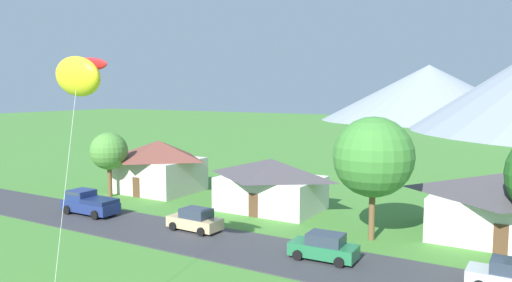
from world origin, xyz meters
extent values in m
cube|color=#38383D|center=(0.00, 29.50, 0.04)|extent=(160.00, 6.47, 0.08)
cone|color=gray|center=(-22.56, 179.14, 9.65)|extent=(73.34, 73.34, 19.30)
cube|color=silver|center=(-7.83, 39.88, 1.48)|extent=(8.57, 6.12, 2.95)
pyramid|color=#474247|center=(-7.83, 39.88, 3.76)|extent=(9.26, 6.61, 1.62)
cube|color=brown|center=(-7.83, 36.80, 1.00)|extent=(0.90, 0.06, 2.00)
cube|color=silver|center=(10.80, 40.78, 1.56)|extent=(9.73, 7.48, 3.12)
pyramid|color=#474247|center=(10.80, 40.78, 3.98)|extent=(10.51, 8.07, 1.72)
cube|color=brown|center=(10.80, 37.03, 1.00)|extent=(0.90, 0.06, 2.00)
cube|color=beige|center=(-21.78, 40.77, 1.74)|extent=(7.78, 6.76, 3.47)
pyramid|color=brown|center=(-21.78, 40.77, 4.43)|extent=(8.40, 7.30, 1.91)
cube|color=brown|center=(-21.78, 37.37, 1.00)|extent=(0.90, 0.06, 2.00)
cylinder|color=brown|center=(2.64, 35.77, 1.92)|extent=(0.44, 0.44, 3.84)
sphere|color=#3D7F33|center=(2.64, 35.77, 5.97)|extent=(5.69, 5.69, 5.69)
cylinder|color=brown|center=(-24.24, 36.26, 1.60)|extent=(0.44, 0.44, 3.21)
sphere|color=#4C8938|center=(-24.24, 36.26, 4.60)|extent=(3.72, 3.72, 3.72)
cube|color=#237042|center=(1.37, 30.07, 0.68)|extent=(4.26, 1.96, 0.80)
cube|color=#2D3847|center=(1.52, 30.07, 1.42)|extent=(2.26, 1.67, 0.68)
cylinder|color=black|center=(0.05, 29.10, 0.40)|extent=(0.65, 0.26, 0.64)
cylinder|color=black|center=(-0.02, 30.93, 0.40)|extent=(0.65, 0.26, 0.64)
cylinder|color=black|center=(2.75, 29.20, 0.40)|extent=(0.65, 0.26, 0.64)
cylinder|color=black|center=(2.68, 31.04, 0.40)|extent=(0.65, 0.26, 0.64)
cube|color=#B7BCC1|center=(11.72, 30.51, 0.68)|extent=(4.22, 1.84, 0.80)
cylinder|color=black|center=(10.38, 31.44, 0.40)|extent=(0.64, 0.25, 0.64)
cube|color=tan|center=(-9.49, 31.00, 0.68)|extent=(4.25, 1.92, 0.80)
cube|color=#2D3847|center=(-9.34, 31.00, 1.42)|extent=(2.24, 1.65, 0.68)
cylinder|color=black|center=(-10.87, 30.12, 0.40)|extent=(0.65, 0.26, 0.64)
cylinder|color=black|center=(-10.82, 31.96, 0.40)|extent=(0.65, 0.26, 0.64)
cylinder|color=black|center=(-8.17, 30.04, 0.40)|extent=(0.65, 0.26, 0.64)
cylinder|color=black|center=(-8.12, 31.88, 0.40)|extent=(0.65, 0.26, 0.64)
cube|color=navy|center=(-20.09, 30.24, 0.75)|extent=(5.21, 2.03, 0.84)
cube|color=navy|center=(-21.19, 30.24, 1.62)|extent=(1.91, 1.85, 0.90)
cube|color=#2D3847|center=(-21.19, 30.24, 1.89)|extent=(1.63, 1.89, 0.28)
cube|color=navy|center=(-18.94, 30.25, 1.35)|extent=(2.71, 1.97, 0.36)
cylinder|color=black|center=(-21.79, 29.21, 0.46)|extent=(0.76, 0.28, 0.76)
cylinder|color=black|center=(-21.80, 31.25, 0.46)|extent=(0.76, 0.28, 0.76)
cylinder|color=black|center=(-18.39, 29.23, 0.46)|extent=(0.76, 0.28, 0.76)
cylinder|color=black|center=(-18.40, 31.27, 0.46)|extent=(0.76, 0.28, 0.76)
ellipsoid|color=yellow|center=(-6.36, 18.19, 11.28)|extent=(3.34, 1.70, 2.11)
ellipsoid|color=red|center=(-6.32, 18.66, 11.86)|extent=(3.31, 0.74, 0.73)
cylinder|color=silver|center=(-4.74, 16.00, 6.42)|extent=(3.27, 4.41, 9.74)
camera|label=1|loc=(12.88, 2.47, 10.65)|focal=34.22mm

